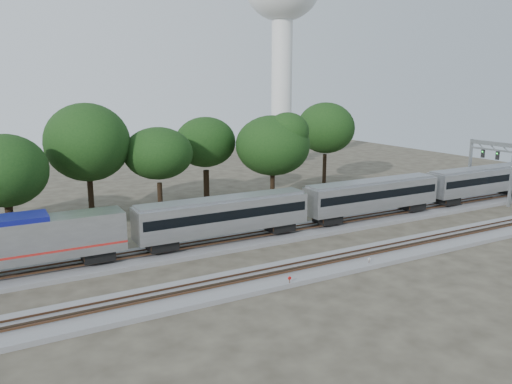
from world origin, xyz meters
The scene contains 15 objects.
ground centered at (0.00, 0.00, 0.00)m, with size 160.00×160.00×0.00m, color #383328.
track_far centered at (0.00, 6.00, 0.21)m, with size 160.00×5.00×0.73m.
track_near centered at (0.00, -4.00, 0.21)m, with size 160.00×5.00×0.73m.
train centered at (32.22, 6.00, 3.32)m, with size 113.98×3.26×4.80m.
switch_stand_red centered at (2.68, -6.35, 0.62)m, with size 0.31×0.06×0.96m.
switch_stand_white centered at (11.52, -5.81, 0.57)m, with size 0.28×0.05×0.89m.
switch_lever centered at (5.36, -5.48, 0.15)m, with size 0.50×0.30×0.30m, color #512D19.
water_tower centered at (36.37, 49.72, 30.22)m, with size 14.74×14.74×40.79m.
signal_gantry centered at (43.50, 6.00, 6.20)m, with size 0.59×7.00×8.51m.
tree_2 centered at (-16.27, 17.22, 7.65)m, with size 7.79×7.79×10.99m.
tree_3 centered at (-7.14, 22.70, 9.49)m, with size 9.66×9.66×13.61m.
tree_4 centered at (0.72, 20.45, 7.92)m, with size 8.07×8.07×11.37m.
tree_5 centered at (8.87, 24.91, 8.42)m, with size 8.57×8.57×12.08m.
tree_6 centered at (15.73, 18.40, 8.24)m, with size 8.39×8.39×11.83m.
tree_7 centered at (31.03, 27.40, 9.29)m, with size 9.45×9.45×13.33m.
Camera 1 is at (-17.94, -38.21, 16.03)m, focal length 35.00 mm.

